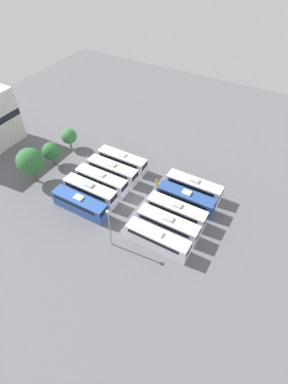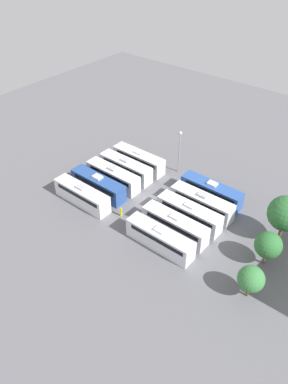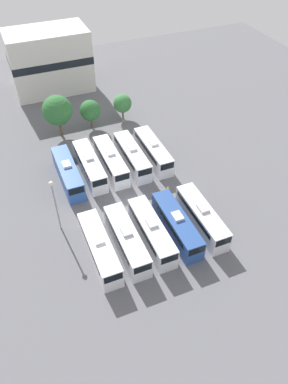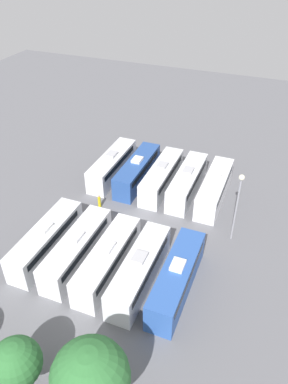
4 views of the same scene
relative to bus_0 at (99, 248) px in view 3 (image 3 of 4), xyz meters
The scene contains 17 objects.
ground_plane 10.76m from the bus_0, 48.17° to the left, with size 117.03×117.03×0.00m, color slate.
bus_0 is the anchor object (origin of this frame).
bus_1 3.58m from the bus_0, ahead, with size 2.59×10.79×3.51m.
bus_2 7.05m from the bus_0, ahead, with size 2.59×10.79×3.51m.
bus_3 10.59m from the bus_0, ahead, with size 2.59×10.79×3.51m.
bus_4 14.33m from the bus_0, ahead, with size 2.59×10.79×3.51m.
bus_5 15.84m from the bus_0, 90.17° to the left, with size 2.59×10.79×3.51m.
bus_6 16.61m from the bus_0, 77.63° to the left, with size 2.59×10.79×3.51m.
bus_7 17.56m from the bus_0, 66.56° to the left, with size 2.59×10.79×3.51m.
bus_8 19.10m from the bus_0, 56.47° to the left, with size 2.59×10.79×3.51m.
bus_9 21.34m from the bus_0, 48.19° to the left, with size 2.59×10.79×3.51m.
worker_person 14.49m from the bus_0, 28.59° to the left, with size 0.36×0.36×1.77m.
light_pole 8.50m from the bus_0, 118.04° to the left, with size 0.60×0.60×8.43m.
tree_0 28.96m from the bus_0, 86.41° to the left, with size 5.20×5.20×7.70m.
tree_1 30.10m from the bus_0, 75.28° to the left, with size 3.75×3.75×5.45m.
tree_2 32.98m from the bus_0, 64.76° to the left, with size 3.43×3.43×4.94m.
depot_building 47.23m from the bus_0, 84.40° to the left, with size 16.04×9.34×12.33m.
Camera 3 is at (-13.27, -37.21, 38.35)m, focal length 35.00 mm.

